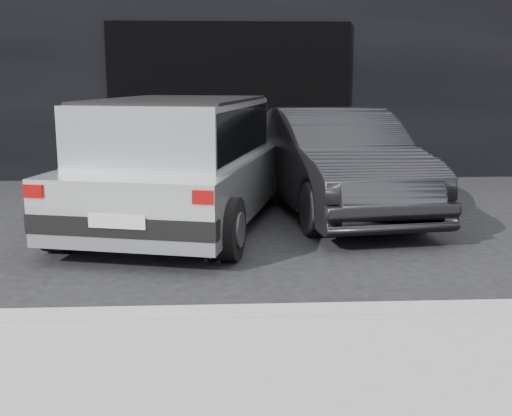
{
  "coord_description": "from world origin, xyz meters",
  "views": [
    {
      "loc": [
        0.87,
        -6.84,
        1.72
      ],
      "look_at": [
        1.17,
        -1.21,
        0.56
      ],
      "focal_mm": 45.0,
      "sensor_mm": 36.0,
      "label": 1
    }
  ],
  "objects_px": {
    "second_car": "(336,161)",
    "cat_siamese": "(216,247)",
    "silver_hatchback": "(181,157)",
    "cat_white": "(142,231)"
  },
  "relations": [
    {
      "from": "second_car",
      "to": "cat_siamese",
      "type": "height_order",
      "value": "second_car"
    },
    {
      "from": "second_car",
      "to": "cat_white",
      "type": "bearing_deg",
      "value": -150.71
    },
    {
      "from": "silver_hatchback",
      "to": "second_car",
      "type": "xyz_separation_m",
      "value": [
        1.92,
        0.64,
        -0.15
      ]
    },
    {
      "from": "cat_siamese",
      "to": "second_car",
      "type": "bearing_deg",
      "value": -103.34
    },
    {
      "from": "cat_white",
      "to": "second_car",
      "type": "bearing_deg",
      "value": 118.48
    },
    {
      "from": "silver_hatchback",
      "to": "second_car",
      "type": "height_order",
      "value": "silver_hatchback"
    },
    {
      "from": "second_car",
      "to": "cat_white",
      "type": "height_order",
      "value": "second_car"
    },
    {
      "from": "silver_hatchback",
      "to": "cat_white",
      "type": "relative_size",
      "value": 5.34
    },
    {
      "from": "silver_hatchback",
      "to": "cat_white",
      "type": "bearing_deg",
      "value": -94.11
    },
    {
      "from": "silver_hatchback",
      "to": "cat_siamese",
      "type": "distance_m",
      "value": 1.66
    }
  ]
}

